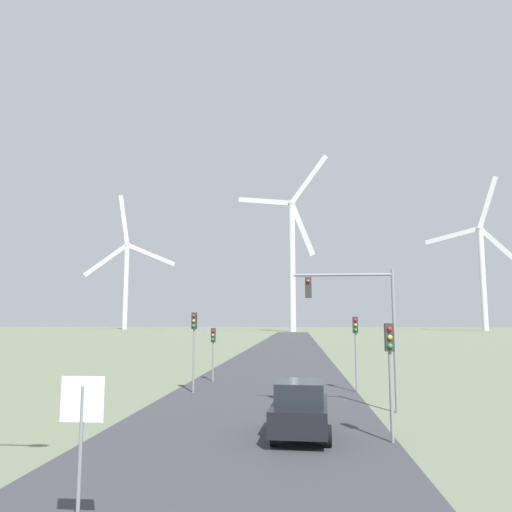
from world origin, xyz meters
TOP-DOWN VIEW (x-y plane):
  - road_surface at (0.00, 48.00)m, footprint 10.00×240.00m
  - stop_sign_near at (-2.01, 7.92)m, footprint 0.81×0.07m
  - traffic_light_post_near_left at (-3.79, 26.01)m, footprint 0.28×0.34m
  - traffic_light_post_near_right at (4.80, 15.68)m, footprint 0.28×0.33m
  - traffic_light_post_mid_left at (-3.60, 31.08)m, footprint 0.28×0.34m
  - traffic_light_post_mid_right at (4.99, 27.06)m, footprint 0.28×0.34m
  - traffic_light_mast_overhead at (4.48, 20.97)m, footprint 4.36×0.35m
  - car_approaching at (1.90, 16.22)m, footprint 2.01×4.19m
  - wind_turbine_far_left at (-75.29, 217.14)m, footprint 37.43×15.63m
  - wind_turbine_left at (-0.04, 174.58)m, footprint 33.12×9.46m
  - wind_turbine_center at (72.31, 195.46)m, footprint 31.77×15.35m

SIDE VIEW (x-z plane):
  - road_surface at x=0.00m, z-range 0.00..0.01m
  - car_approaching at x=1.90m, z-range 0.00..1.83m
  - stop_sign_near at x=-2.01m, z-range 0.57..3.41m
  - traffic_light_post_mid_left at x=-3.60m, z-range 0.79..4.15m
  - traffic_light_post_near_right at x=4.80m, z-range 0.88..4.62m
  - traffic_light_post_mid_right at x=4.99m, z-range 0.94..4.99m
  - traffic_light_post_near_left at x=-3.79m, z-range 0.99..5.26m
  - traffic_light_mast_overhead at x=4.48m, z-range 1.28..7.35m
  - wind_turbine_far_left at x=-75.29m, z-range -5.77..55.12m
  - wind_turbine_center at x=72.31m, z-range -4.58..54.67m
  - wind_turbine_left at x=-0.04m, z-range -2.77..59.65m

